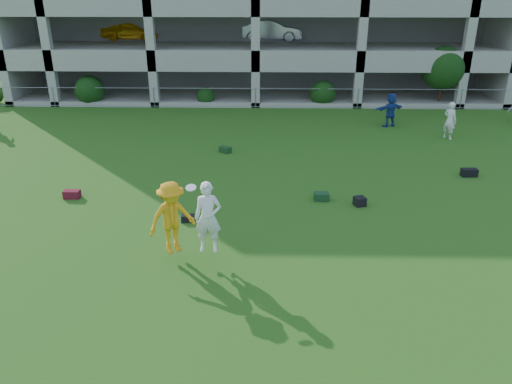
{
  "coord_description": "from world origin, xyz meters",
  "views": [
    {
      "loc": [
        0.73,
        -10.13,
        7.0
      ],
      "look_at": [
        0.42,
        3.0,
        1.4
      ],
      "focal_mm": 35.0,
      "sensor_mm": 36.0,
      "label": 1
    }
  ],
  "objects_px": {
    "bystander_e": "(450,120)",
    "frisbee_contest": "(181,218)",
    "bystander_d": "(391,110)",
    "crate_d": "(360,201)"
  },
  "relations": [
    {
      "from": "crate_d",
      "to": "frisbee_contest",
      "type": "height_order",
      "value": "frisbee_contest"
    },
    {
      "from": "bystander_d",
      "to": "crate_d",
      "type": "bearing_deg",
      "value": 48.43
    },
    {
      "from": "bystander_d",
      "to": "bystander_e",
      "type": "relative_size",
      "value": 0.97
    },
    {
      "from": "bystander_e",
      "to": "crate_d",
      "type": "distance_m",
      "value": 9.61
    },
    {
      "from": "crate_d",
      "to": "frisbee_contest",
      "type": "xyz_separation_m",
      "value": [
        -5.37,
        -3.7,
        1.13
      ]
    },
    {
      "from": "bystander_d",
      "to": "crate_d",
      "type": "relative_size",
      "value": 4.93
    },
    {
      "from": "bystander_e",
      "to": "frisbee_contest",
      "type": "bearing_deg",
      "value": 98.78
    },
    {
      "from": "crate_d",
      "to": "frisbee_contest",
      "type": "relative_size",
      "value": 0.17
    },
    {
      "from": "bystander_d",
      "to": "bystander_e",
      "type": "distance_m",
      "value": 3.11
    },
    {
      "from": "bystander_e",
      "to": "crate_d",
      "type": "xyz_separation_m",
      "value": [
        -5.5,
        -7.85,
        -0.73
      ]
    }
  ]
}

